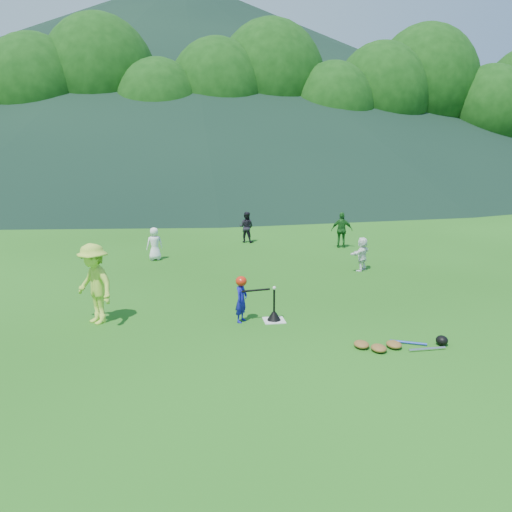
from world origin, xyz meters
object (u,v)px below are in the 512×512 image
at_px(fielder_c, 342,230).
at_px(adult_coach, 94,284).
at_px(fielder_d, 362,254).
at_px(batting_tee, 274,315).
at_px(home_plate, 274,320).
at_px(fielder_b, 246,227).
at_px(equipment_pile, 394,345).
at_px(batter_child, 241,300).
at_px(fielder_a, 155,244).

bearing_deg(fielder_c, adult_coach, 58.13).
height_order(fielder_d, batting_tee, fielder_d).
relative_size(home_plate, fielder_c, 0.34).
distance_m(fielder_b, equipment_pile, 11.12).
bearing_deg(batter_child, fielder_c, 0.97).
bearing_deg(batting_tee, fielder_d, 49.12).
bearing_deg(batting_tee, adult_coach, 172.96).
xyz_separation_m(batter_child, fielder_a, (-2.08, 6.45, 0.06)).
height_order(home_plate, fielder_b, fielder_b).
relative_size(fielder_c, batting_tee, 1.96).
xyz_separation_m(home_plate, fielder_c, (4.04, 7.57, 0.66)).
relative_size(fielder_a, fielder_b, 0.90).
bearing_deg(batting_tee, fielder_b, 85.82).
bearing_deg(home_plate, fielder_b, 85.82).
xyz_separation_m(adult_coach, fielder_c, (7.81, 7.11, -0.20)).
xyz_separation_m(fielder_a, fielder_d, (6.28, -2.46, -0.03)).
distance_m(fielder_d, equipment_pile, 6.09).
bearing_deg(fielder_a, fielder_d, 141.77).
bearing_deg(fielder_d, home_plate, 8.45).
bearing_deg(fielder_b, fielder_d, 145.96).
bearing_deg(home_plate, fielder_a, 113.11).
height_order(fielder_a, equipment_pile, fielder_a).
distance_m(batter_child, fielder_d, 5.79).
xyz_separation_m(adult_coach, fielder_a, (0.99, 6.05, -0.31)).
xyz_separation_m(fielder_a, fielder_b, (3.45, 2.70, 0.06)).
height_order(home_plate, adult_coach, adult_coach).
relative_size(home_plate, fielder_a, 0.41).
bearing_deg(fielder_a, adult_coach, 63.91).
distance_m(home_plate, fielder_d, 5.38).
height_order(fielder_b, batting_tee, fielder_b).
relative_size(fielder_b, equipment_pile, 0.68).
relative_size(batter_child, equipment_pile, 0.54).
relative_size(home_plate, equipment_pile, 0.25).
height_order(batting_tee, equipment_pile, batting_tee).
xyz_separation_m(home_plate, fielder_b, (0.67, 9.21, 0.60)).
xyz_separation_m(batting_tee, equipment_pile, (1.94, -1.83, -0.06)).
height_order(fielder_c, equipment_pile, fielder_c).
relative_size(fielder_c, equipment_pile, 0.74).
relative_size(batter_child, batting_tee, 1.44).
bearing_deg(home_plate, batting_tee, 0.00).
xyz_separation_m(fielder_d, equipment_pile, (-1.57, -5.87, -0.45)).
distance_m(fielder_b, fielder_d, 5.89).
bearing_deg(fielder_a, batting_tee, 96.30).
xyz_separation_m(fielder_a, fielder_c, (6.82, 1.06, 0.12)).
relative_size(home_plate, batter_child, 0.46).
bearing_deg(fielder_a, home_plate, 96.30).
bearing_deg(fielder_b, adult_coach, 90.30).
height_order(home_plate, fielder_d, fielder_d).
bearing_deg(fielder_b, batter_child, 108.67).
distance_m(adult_coach, fielder_b, 9.81).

